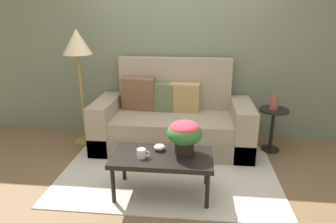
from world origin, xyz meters
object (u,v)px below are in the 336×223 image
at_px(side_table, 273,122).
at_px(coffee_mug, 142,153).
at_px(couch, 172,122).
at_px(floor_lamp, 77,49).
at_px(potted_plant, 185,133).
at_px(snack_bowl, 160,147).
at_px(coffee_table, 162,159).
at_px(table_vase, 274,103).

height_order(side_table, coffee_mug, side_table).
bearing_deg(coffee_mug, couch, 81.62).
height_order(floor_lamp, potted_plant, floor_lamp).
xyz_separation_m(floor_lamp, snack_bowl, (1.19, -1.03, -0.84)).
bearing_deg(side_table, coffee_table, -138.73).
height_order(floor_lamp, coffee_mug, floor_lamp).
relative_size(couch, snack_bowl, 17.67).
height_order(side_table, floor_lamp, floor_lamp).
bearing_deg(coffee_table, snack_bowl, 109.33).
xyz_separation_m(potted_plant, coffee_mug, (-0.40, -0.13, -0.17)).
height_order(side_table, potted_plant, potted_plant).
height_order(couch, coffee_mug, couch).
distance_m(couch, coffee_table, 1.16).
distance_m(side_table, coffee_mug, 1.92).
distance_m(coffee_table, coffee_mug, 0.22).
height_order(couch, snack_bowl, couch).
height_order(floor_lamp, snack_bowl, floor_lamp).
bearing_deg(table_vase, potted_plant, -135.39).
bearing_deg(coffee_mug, side_table, 39.03).
distance_m(side_table, floor_lamp, 2.69).
bearing_deg(coffee_mug, coffee_table, 19.04).
height_order(couch, side_table, couch).
bearing_deg(snack_bowl, floor_lamp, 139.06).
height_order(floor_lamp, table_vase, floor_lamp).
distance_m(side_table, table_vase, 0.27).
relative_size(snack_bowl, table_vase, 0.54).
xyz_separation_m(side_table, table_vase, (-0.02, -0.02, 0.27)).
xyz_separation_m(couch, floor_lamp, (-1.22, -0.01, 0.95)).
distance_m(floor_lamp, coffee_mug, 1.80).
bearing_deg(floor_lamp, table_vase, -0.45).
height_order(snack_bowl, table_vase, table_vase).
bearing_deg(side_table, floor_lamp, 179.93).
relative_size(couch, side_table, 3.56).
bearing_deg(floor_lamp, side_table, -0.07).
xyz_separation_m(coffee_mug, snack_bowl, (0.15, 0.18, -0.01)).
distance_m(side_table, potted_plant, 1.55).
bearing_deg(coffee_table, side_table, 41.27).
height_order(coffee_table, potted_plant, potted_plant).
xyz_separation_m(couch, snack_bowl, (-0.03, -1.04, 0.11)).
xyz_separation_m(floor_lamp, table_vase, (2.52, -0.02, -0.63)).
bearing_deg(table_vase, coffee_table, -138.79).
bearing_deg(coffee_table, table_vase, 41.21).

